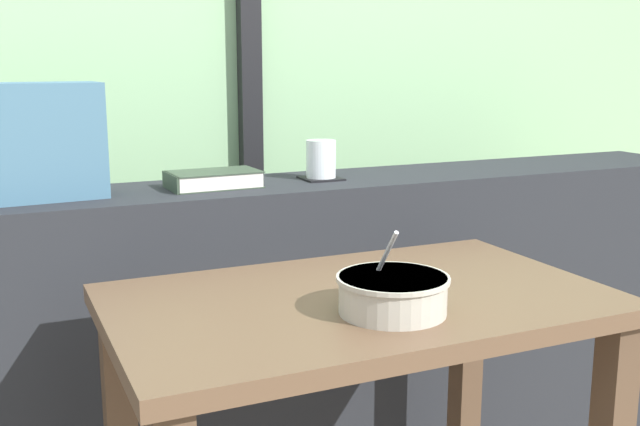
% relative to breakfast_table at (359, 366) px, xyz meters
% --- Properties ---
extents(window_divider_post, '(0.07, 0.05, 2.60)m').
position_rel_breakfast_table_xyz_m(window_divider_post, '(0.19, 1.17, 0.71)').
color(window_divider_post, black).
rests_on(window_divider_post, ground).
extents(dark_console_ledge, '(2.80, 0.32, 0.86)m').
position_rel_breakfast_table_xyz_m(dark_console_ledge, '(-0.01, 0.57, -0.16)').
color(dark_console_ledge, '#23262B').
rests_on(dark_console_ledge, ground).
extents(breakfast_table, '(0.94, 0.57, 0.73)m').
position_rel_breakfast_table_xyz_m(breakfast_table, '(0.00, 0.00, 0.00)').
color(breakfast_table, brown).
rests_on(breakfast_table, ground).
extents(coaster_square, '(0.10, 0.10, 0.00)m').
position_rel_breakfast_table_xyz_m(coaster_square, '(0.18, 0.57, 0.28)').
color(coaster_square, black).
rests_on(coaster_square, dark_console_ledge).
extents(juice_glass, '(0.08, 0.08, 0.10)m').
position_rel_breakfast_table_xyz_m(juice_glass, '(0.18, 0.57, 0.32)').
color(juice_glass, white).
rests_on(juice_glass, coaster_square).
extents(closed_book, '(0.23, 0.14, 0.04)m').
position_rel_breakfast_table_xyz_m(closed_book, '(-0.12, 0.56, 0.29)').
color(closed_book, '#334233').
rests_on(closed_book, dark_console_ledge).
extents(throw_pillow, '(0.33, 0.16, 0.26)m').
position_rel_breakfast_table_xyz_m(throw_pillow, '(-0.54, 0.57, 0.40)').
color(throw_pillow, '#426B84').
rests_on(throw_pillow, dark_console_ledge).
extents(soup_bowl, '(0.20, 0.20, 0.15)m').
position_rel_breakfast_table_xyz_m(soup_bowl, '(0.00, -0.12, 0.18)').
color(soup_bowl, '#BCB7A8').
rests_on(soup_bowl, breakfast_table).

